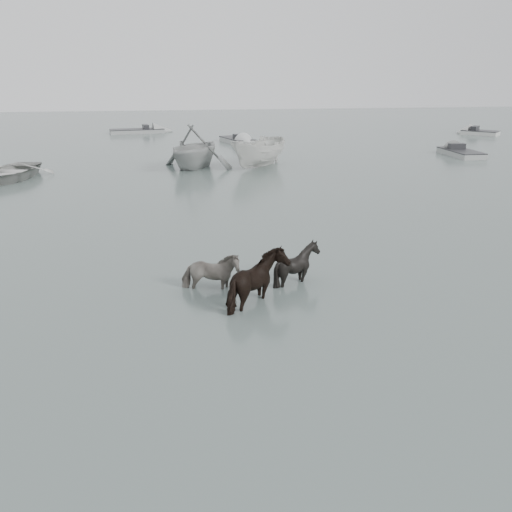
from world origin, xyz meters
The scene contains 11 objects.
ground centered at (0.00, 0.00, 0.00)m, with size 140.00×140.00×0.00m, color #495750.
pony_pinto centered at (-2.85, 1.62, 0.68)m, with size 0.73×1.60×1.35m, color black.
pony_dark centered at (-1.71, 0.43, 0.85)m, with size 1.69×1.45×1.71m, color black.
pony_black centered at (-0.43, 1.83, 0.72)m, with size 1.16×1.30×1.43m, color black.
rowboat_lead centered at (-12.24, 19.23, 0.52)m, with size 3.60×5.03×1.04m, color #B0B0AB.
rowboat_trail centered at (-2.20, 21.40, 1.35)m, with size 4.43×5.13×2.70m, color #A8ABA9.
boat_small centered at (1.62, 21.08, 0.96)m, with size 1.86×4.95×1.91m, color silver.
skiff_port centered at (15.89, 23.48, 0.38)m, with size 5.48×1.60×0.75m, color #949694, non-canonical shape.
skiff_mid centered at (1.76, 32.82, 0.38)m, with size 5.09×1.60×0.75m, color #ABAEAB, non-canonical shape.
skiff_star centered at (23.76, 34.96, 0.38)m, with size 4.23×1.60×0.75m, color silver, non-canonical shape.
skiff_far centered at (-6.41, 41.06, 0.38)m, with size 6.65×1.60×0.75m, color gray, non-canonical shape.
Camera 1 is at (-3.86, -12.76, 5.72)m, focal length 40.00 mm.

